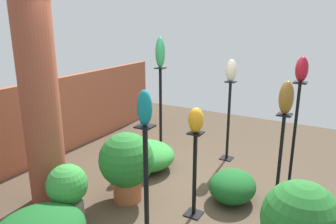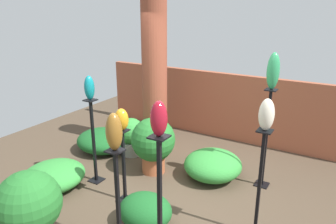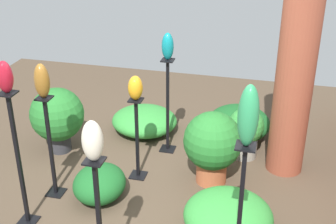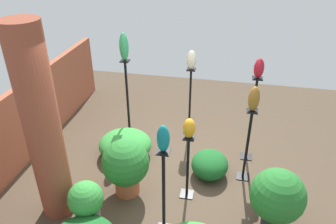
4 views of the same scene
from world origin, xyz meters
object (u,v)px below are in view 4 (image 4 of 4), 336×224
(brick_pillar, at_px, (43,129))
(pedestal_ruby, at_px, (251,123))
(potted_plant_walkway_edge, at_px, (277,197))
(potted_plant_mid_left, at_px, (86,202))
(art_vase_jade, at_px, (124,47))
(pedestal_jade, at_px, (128,101))
(art_vase_amber, at_px, (189,128))
(art_vase_bronze, at_px, (254,99))
(art_vase_ruby, at_px, (259,68))
(potted_plant_near_pillar, at_px, (126,165))
(pedestal_ivory, at_px, (190,104))
(art_vase_ivory, at_px, (192,60))
(art_vase_teal, at_px, (163,139))
(pedestal_bronze, at_px, (247,148))
(pedestal_amber, at_px, (188,170))
(pedestal_teal, at_px, (164,196))

(brick_pillar, height_order, pedestal_ruby, brick_pillar)
(potted_plant_walkway_edge, bearing_deg, potted_plant_mid_left, 100.66)
(brick_pillar, bearing_deg, art_vase_jade, -9.86)
(brick_pillar, relative_size, pedestal_jade, 1.82)
(art_vase_amber, height_order, art_vase_bronze, art_vase_bronze)
(brick_pillar, bearing_deg, potted_plant_walkway_edge, -84.46)
(art_vase_ruby, xyz_separation_m, potted_plant_near_pillar, (-1.26, 1.80, -1.17))
(pedestal_ivory, distance_m, art_vase_ivory, 0.90)
(brick_pillar, distance_m, pedestal_ruby, 3.27)
(art_vase_jade, bearing_deg, art_vase_ivory, -78.27)
(brick_pillar, bearing_deg, art_vase_teal, -92.95)
(pedestal_bronze, bearing_deg, pedestal_amber, 125.06)
(pedestal_ivory, bearing_deg, pedestal_teal, -179.36)
(art_vase_teal, bearing_deg, potted_plant_mid_left, 95.12)
(art_vase_amber, height_order, art_vase_ruby, art_vase_ruby)
(pedestal_amber, bearing_deg, pedestal_bronze, -54.94)
(pedestal_amber, bearing_deg, pedestal_ruby, -38.07)
(pedestal_ruby, height_order, potted_plant_near_pillar, pedestal_ruby)
(art_vase_ivory, distance_m, art_vase_teal, 2.50)
(art_vase_amber, distance_m, art_vase_ivory, 1.81)
(pedestal_ruby, height_order, art_vase_amber, pedestal_ruby)
(pedestal_amber, distance_m, art_vase_ruby, 1.89)
(brick_pillar, xyz_separation_m, art_vase_bronze, (1.23, -2.61, 0.07))
(brick_pillar, height_order, art_vase_bronze, brick_pillar)
(art_vase_ivory, relative_size, potted_plant_walkway_edge, 0.39)
(pedestal_bronze, distance_m, art_vase_teal, 1.91)
(art_vase_teal, bearing_deg, pedestal_amber, -15.48)
(art_vase_bronze, height_order, potted_plant_mid_left, art_vase_bronze)
(pedestal_amber, relative_size, potted_plant_near_pillar, 1.15)
(pedestal_ruby, distance_m, pedestal_bronze, 0.57)
(art_vase_teal, relative_size, potted_plant_near_pillar, 0.38)
(pedestal_jade, bearing_deg, art_vase_teal, -152.13)
(art_vase_amber, bearing_deg, pedestal_ivory, 7.33)
(art_vase_teal, distance_m, art_vase_ruby, 2.17)
(potted_plant_near_pillar, bearing_deg, art_vase_amber, -82.55)
(art_vase_ruby, bearing_deg, art_vase_bronze, 174.28)
(pedestal_bronze, xyz_separation_m, art_vase_jade, (0.94, 2.23, 1.18))
(pedestal_jade, relative_size, pedestal_ruby, 0.98)
(pedestal_amber, distance_m, art_vase_bronze, 1.40)
(pedestal_jade, height_order, art_vase_teal, art_vase_teal)
(brick_pillar, height_order, art_vase_amber, brick_pillar)
(art_vase_teal, height_order, art_vase_bronze, art_vase_teal)
(pedestal_ivory, distance_m, pedestal_bronze, 1.59)
(art_vase_amber, bearing_deg, pedestal_ruby, -38.07)
(brick_pillar, relative_size, art_vase_ivory, 7.79)
(art_vase_ivory, distance_m, art_vase_bronze, 1.59)
(pedestal_bronze, xyz_separation_m, potted_plant_walkway_edge, (-0.94, -0.39, -0.05))
(art_vase_ivory, relative_size, art_vase_jade, 0.69)
(pedestal_amber, distance_m, art_vase_ivory, 2.06)
(pedestal_ruby, bearing_deg, pedestal_bronze, 174.28)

